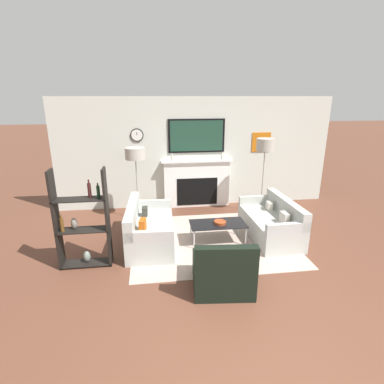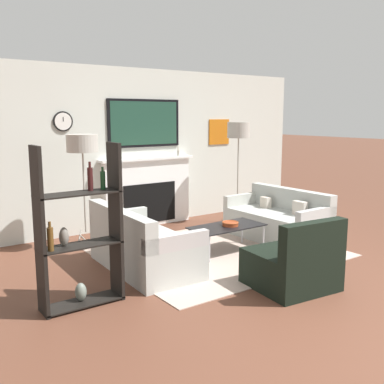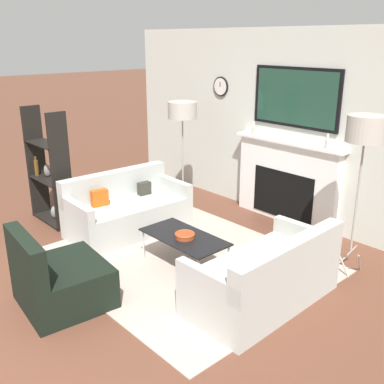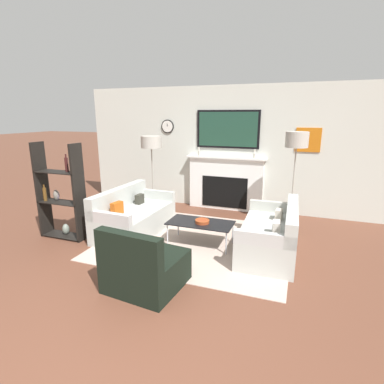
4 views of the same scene
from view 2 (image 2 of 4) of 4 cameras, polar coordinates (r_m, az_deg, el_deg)
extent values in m
cube|color=silver|center=(7.88, -6.18, 5.55)|extent=(6.84, 0.07, 2.70)
cube|color=white|center=(7.88, -5.67, -0.10)|extent=(1.65, 0.16, 1.16)
cube|color=black|center=(7.83, -5.34, -1.42)|extent=(1.02, 0.01, 0.69)
cube|color=white|center=(7.78, -5.67, 4.22)|extent=(1.77, 0.22, 0.04)
cylinder|color=#B2AD9E|center=(7.46, -9.69, 4.43)|extent=(0.04, 0.04, 0.10)
cylinder|color=white|center=(7.45, -9.71, 5.16)|extent=(0.03, 0.03, 0.09)
cylinder|color=#B2AD9E|center=(8.07, -1.75, 4.96)|extent=(0.04, 0.04, 0.10)
cylinder|color=white|center=(8.06, -1.75, 5.63)|extent=(0.03, 0.03, 0.09)
cube|color=black|center=(7.82, -6.07, 8.68)|extent=(1.38, 0.04, 0.81)
cube|color=#1E4233|center=(7.80, -6.00, 8.68)|extent=(1.29, 0.01, 0.73)
cylinder|color=black|center=(7.22, -16.07, 8.62)|extent=(0.31, 0.02, 0.31)
cylinder|color=silver|center=(7.21, -16.04, 8.62)|extent=(0.26, 0.00, 0.26)
cube|color=black|center=(7.21, -16.04, 8.88)|extent=(0.01, 0.00, 0.07)
cube|color=#C26413|center=(8.76, 3.46, 7.63)|extent=(0.48, 0.02, 0.48)
cube|color=#B89F90|center=(6.43, 3.25, -7.59)|extent=(3.04, 2.59, 0.01)
cube|color=#AFB3AD|center=(5.74, -5.98, -7.54)|extent=(0.88, 1.65, 0.44)
cube|color=#AFB3AD|center=(5.49, -9.13, -4.05)|extent=(0.22, 1.63, 0.36)
cube|color=#B2B5AE|center=(6.32, -9.23, -3.08)|extent=(0.83, 0.13, 0.18)
cube|color=#B3AEAD|center=(5.01, -1.99, -6.36)|extent=(0.83, 0.13, 0.18)
cube|color=#333229|center=(5.91, -8.70, -3.97)|extent=(0.11, 0.19, 0.18)
cube|color=#B54F14|center=(5.29, -5.44, -5.32)|extent=(0.13, 0.23, 0.22)
cube|color=#AFB3AD|center=(7.14, 10.64, -4.22)|extent=(0.83, 1.62, 0.43)
cube|color=#AFB3AD|center=(7.29, 12.44, -0.89)|extent=(0.19, 1.61, 0.34)
cube|color=#B0B1AF|center=(6.60, 15.53, -2.83)|extent=(0.80, 0.12, 0.18)
cube|color=#B3B3AA|center=(7.59, 6.54, -0.92)|extent=(0.80, 0.12, 0.18)
cube|color=beige|center=(6.93, 13.53, -2.02)|extent=(0.12, 0.22, 0.21)
cube|color=beige|center=(7.39, 9.34, -1.30)|extent=(0.11, 0.18, 0.17)
cube|color=black|center=(5.25, 12.38, -9.51)|extent=(0.93, 0.89, 0.42)
cube|color=black|center=(4.89, 15.19, -5.99)|extent=(0.86, 0.23, 0.41)
cube|color=black|center=(6.32, 4.48, -4.37)|extent=(1.06, 0.54, 0.02)
cylinder|color=#B7B7BC|center=(5.90, 2.22, -7.32)|extent=(0.02, 0.02, 0.37)
cylinder|color=#B7B7BC|center=(6.52, 9.06, -5.77)|extent=(0.02, 0.02, 0.37)
cylinder|color=#B7B7BC|center=(6.25, -0.35, -6.33)|extent=(0.02, 0.02, 0.37)
cylinder|color=#B7B7BC|center=(6.84, 6.38, -4.97)|extent=(0.02, 0.02, 0.37)
cylinder|color=#9C3D1E|center=(6.31, 4.88, -4.07)|extent=(0.22, 0.22, 0.05)
torus|color=#A2441E|center=(6.31, 4.89, -3.87)|extent=(0.23, 0.23, 0.02)
cylinder|color=#9E998E|center=(6.78, -12.56, -5.81)|extent=(0.09, 0.23, 0.27)
cylinder|color=#9E998E|center=(6.76, -14.16, -5.94)|extent=(0.17, 0.19, 0.27)
cylinder|color=#9E998E|center=(6.61, -13.12, -6.24)|extent=(0.23, 0.07, 0.27)
cylinder|color=#9E998E|center=(6.57, -13.52, -0.07)|extent=(0.02, 0.02, 1.15)
cylinder|color=#B2ADA3|center=(6.49, -13.77, 6.04)|extent=(0.44, 0.44, 0.25)
cylinder|color=#9E998E|center=(8.30, 6.15, -2.70)|extent=(0.09, 0.23, 0.29)
cylinder|color=#9E998E|center=(8.21, 4.99, -2.82)|extent=(0.17, 0.19, 0.29)
cylinder|color=#9E998E|center=(8.12, 6.13, -2.99)|extent=(0.23, 0.07, 0.29)
cylinder|color=#9E998E|center=(8.08, 5.85, 2.43)|extent=(0.02, 0.02, 1.25)
cylinder|color=#B2ADA3|center=(8.02, 5.94, 7.83)|extent=(0.40, 0.40, 0.28)
cube|color=black|center=(4.49, -18.79, -4.92)|extent=(0.04, 0.28, 1.65)
cube|color=black|center=(4.76, -9.66, -3.70)|extent=(0.04, 0.28, 1.65)
cube|color=black|center=(4.86, -13.69, -13.44)|extent=(0.83, 0.28, 0.02)
cube|color=black|center=(4.66, -13.99, -6.58)|extent=(0.83, 0.28, 0.01)
cube|color=black|center=(4.54, -14.26, -0.18)|extent=(0.83, 0.28, 0.02)
cylinder|color=#194223|center=(4.67, -11.26, 1.45)|extent=(0.05, 0.05, 0.19)
cylinder|color=#194223|center=(4.66, -11.30, 2.88)|extent=(0.02, 0.02, 0.05)
ellipsoid|color=slate|center=(4.62, -15.94, -5.47)|extent=(0.09, 0.09, 0.19)
ellipsoid|color=slate|center=(4.63, -15.96, -5.52)|extent=(0.10, 0.10, 0.18)
cylinder|color=#3D1919|center=(4.62, -12.80, 1.61)|extent=(0.06, 0.06, 0.23)
cylinder|color=#3D1919|center=(4.60, -12.87, 3.41)|extent=(0.03, 0.03, 0.06)
cylinder|color=brown|center=(4.49, -17.55, -5.74)|extent=(0.06, 0.06, 0.23)
cylinder|color=brown|center=(4.46, -17.65, -3.96)|extent=(0.03, 0.03, 0.06)
ellipsoid|color=slate|center=(4.85, -13.94, -12.21)|extent=(0.12, 0.12, 0.19)
camera|label=1|loc=(2.90, 66.40, 19.72)|focal=28.00mm
camera|label=3|loc=(7.69, 43.54, 11.76)|focal=42.00mm
camera|label=4|loc=(5.40, 51.62, 7.82)|focal=28.00mm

